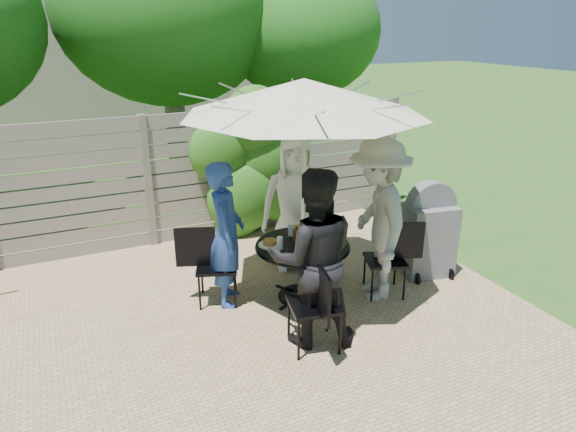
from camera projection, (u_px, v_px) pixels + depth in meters
name	position (u px, v px, depth m)	size (l,w,h in m)	color
backyard_envelope	(89.00, 38.00, 12.61)	(60.00, 60.00, 5.00)	#28541A
patio_table	(302.00, 261.00, 5.74)	(1.32, 1.32, 0.68)	black
umbrella	(304.00, 97.00, 5.10)	(3.24, 3.24, 2.46)	silver
chair_back	(293.00, 243.00, 6.71)	(0.54, 0.67, 0.88)	black
person_back	(295.00, 203.00, 6.37)	(0.85, 0.55, 1.73)	white
chair_left	(216.00, 280.00, 5.72)	(0.70, 0.56, 0.92)	black
person_left	(226.00, 235.00, 5.54)	(0.60, 0.39, 1.64)	navy
chair_front	(314.00, 322.00, 4.90)	(0.55, 0.73, 0.96)	black
person_front	(313.00, 259.00, 4.82)	(0.86, 0.67, 1.78)	black
chair_right	(385.00, 274.00, 5.89)	(0.68, 0.55, 0.89)	black
person_right	(377.00, 220.00, 5.65)	(1.20, 0.69, 1.86)	#A8A6A3
plate_back	(299.00, 230.00, 5.99)	(0.26, 0.26, 0.06)	white
plate_left	(270.00, 243.00, 5.62)	(0.26, 0.26, 0.06)	white
plate_front	(307.00, 256.00, 5.32)	(0.26, 0.26, 0.06)	white
plate_right	(335.00, 241.00, 5.69)	(0.26, 0.26, 0.06)	white
glass_back	(291.00, 230.00, 5.87)	(0.07, 0.07, 0.14)	silver
glass_left	(280.00, 243.00, 5.52)	(0.07, 0.07, 0.14)	silver
glass_front	(315.00, 248.00, 5.41)	(0.07, 0.07, 0.14)	silver
glass_right	(324.00, 234.00, 5.76)	(0.07, 0.07, 0.14)	silver
syrup_jug	(297.00, 236.00, 5.68)	(0.09, 0.09, 0.16)	#59280C
coffee_cup	(309.00, 231.00, 5.86)	(0.08, 0.08, 0.12)	#C6B293
bbq_grill	(428.00, 233.00, 6.28)	(0.66, 0.55, 1.21)	slate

